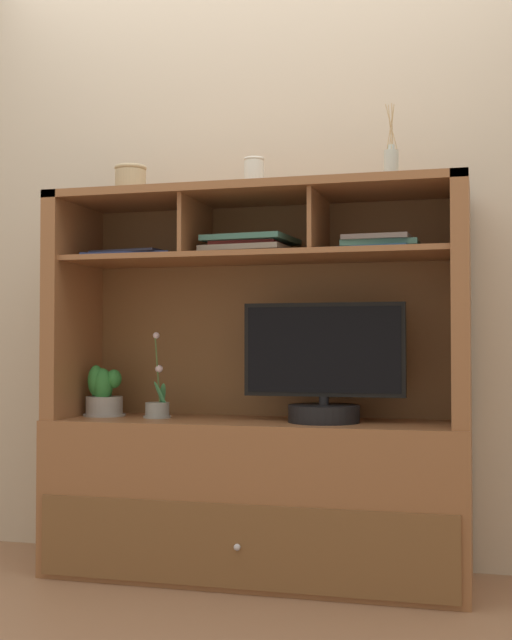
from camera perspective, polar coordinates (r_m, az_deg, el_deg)
floor_plane at (r=3.26m, az=-0.00°, el=-17.09°), size 6.00×6.00×0.02m
back_wall at (r=3.44m, az=1.14°, el=7.39°), size 6.00×0.02×2.80m
media_console at (r=3.18m, az=0.03°, el=-9.06°), size 1.55×0.50×1.44m
tv_monitor at (r=3.07m, az=4.60°, el=-3.69°), size 0.59×0.26×0.43m
potted_orchid at (r=3.28m, az=-6.67°, el=-5.79°), size 0.11×0.11×0.33m
potted_fern at (r=3.39m, az=-10.26°, el=-4.98°), size 0.17×0.17×0.20m
magazine_stack_left at (r=3.19m, az=-0.44°, el=5.00°), size 0.34×0.31×0.07m
magazine_stack_centre at (r=3.36m, az=-8.21°, el=4.29°), size 0.37×0.28×0.03m
magazine_stack_right at (r=3.08m, az=8.42°, el=5.08°), size 0.29×0.31×0.05m
diffuser_bottle at (r=3.12m, az=9.12°, el=10.28°), size 0.05×0.05×0.29m
ceramic_vase at (r=3.18m, az=-0.13°, el=9.89°), size 0.08×0.08×0.12m
accent_vase at (r=3.37m, az=-8.47°, el=9.30°), size 0.13×0.13×0.12m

